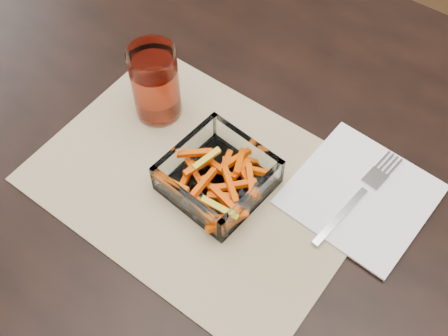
% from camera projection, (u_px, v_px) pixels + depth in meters
% --- Properties ---
extents(dining_table, '(1.60, 0.90, 0.75)m').
position_uv_depth(dining_table, '(291.00, 210.00, 0.87)').
color(dining_table, black).
rests_on(dining_table, ground).
extents(placemat, '(0.46, 0.34, 0.00)m').
position_uv_depth(placemat, '(201.00, 181.00, 0.80)').
color(placemat, tan).
rests_on(placemat, dining_table).
extents(glass_bowl, '(0.14, 0.14, 0.05)m').
position_uv_depth(glass_bowl, '(218.00, 177.00, 0.77)').
color(glass_bowl, white).
rests_on(glass_bowl, placemat).
extents(tumbler, '(0.07, 0.07, 0.12)m').
position_uv_depth(tumbler, '(156.00, 85.00, 0.82)').
color(tumbler, white).
rests_on(tumbler, placemat).
extents(napkin, '(0.19, 0.19, 0.00)m').
position_uv_depth(napkin, '(361.00, 195.00, 0.78)').
color(napkin, white).
rests_on(napkin, placemat).
extents(fork, '(0.04, 0.19, 0.00)m').
position_uv_depth(fork, '(360.00, 194.00, 0.78)').
color(fork, silver).
rests_on(fork, napkin).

